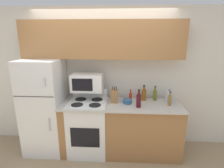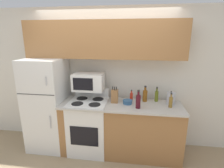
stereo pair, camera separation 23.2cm
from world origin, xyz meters
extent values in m
plane|color=tan|center=(0.00, 0.00, 0.00)|extent=(12.00, 12.00, 0.00)
cube|color=silver|center=(0.00, 0.71, 1.27)|extent=(8.00, 0.05, 2.55)
cube|color=#9E6B3D|center=(0.33, 0.30, 0.45)|extent=(2.05, 0.60, 0.91)
cube|color=#BCB7AD|center=(0.33, 0.28, 0.92)|extent=(2.05, 0.64, 0.03)
cube|color=white|center=(-1.02, 0.34, 0.84)|extent=(0.66, 0.68, 1.68)
cube|color=#383838|center=(-1.02, 0.00, 1.14)|extent=(0.64, 0.01, 0.01)
cylinder|color=#B7B7BC|center=(-0.81, -0.01, 1.37)|extent=(0.02, 0.02, 0.14)
cylinder|color=#B7B7BC|center=(-0.81, -0.01, 0.67)|extent=(0.02, 0.02, 0.22)
cube|color=#9E6B3D|center=(0.00, 0.52, 1.99)|extent=(2.71, 0.33, 0.63)
cube|color=white|center=(-0.24, 0.29, 0.48)|extent=(0.66, 0.60, 0.95)
cube|color=black|center=(-0.24, -0.02, 0.46)|extent=(0.47, 0.01, 0.34)
cube|color=#2D2D2D|center=(-0.24, 0.29, 0.95)|extent=(0.63, 0.58, 0.01)
cube|color=white|center=(-0.24, 0.57, 1.03)|extent=(0.63, 0.06, 0.16)
cylinder|color=black|center=(-0.39, 0.15, 0.96)|extent=(0.20, 0.20, 0.01)
cylinder|color=black|center=(-0.09, 0.15, 0.96)|extent=(0.20, 0.20, 0.01)
cylinder|color=black|center=(-0.39, 0.42, 0.96)|extent=(0.20, 0.20, 0.01)
cylinder|color=black|center=(-0.09, 0.42, 0.96)|extent=(0.20, 0.20, 0.01)
cube|color=white|center=(-0.26, 0.42, 1.27)|extent=(0.53, 0.32, 0.30)
cube|color=black|center=(-0.31, 0.26, 1.27)|extent=(0.34, 0.01, 0.21)
cube|color=#9E6B3D|center=(0.22, 0.34, 1.05)|extent=(0.11, 0.10, 0.23)
cylinder|color=black|center=(0.18, 0.33, 1.20)|extent=(0.01, 0.01, 0.06)
cylinder|color=black|center=(0.22, 0.33, 1.20)|extent=(0.01, 0.01, 0.06)
cylinder|color=black|center=(0.25, 0.33, 1.20)|extent=(0.01, 0.01, 0.06)
cylinder|color=#335B84|center=(0.44, 0.32, 0.97)|extent=(0.16, 0.16, 0.06)
torus|color=#335B84|center=(0.44, 0.32, 1.00)|extent=(0.17, 0.17, 0.01)
cylinder|color=brown|center=(0.74, 0.48, 1.04)|extent=(0.08, 0.08, 0.20)
cylinder|color=brown|center=(0.74, 0.48, 1.16)|extent=(0.04, 0.04, 0.06)
cylinder|color=black|center=(0.74, 0.48, 1.21)|extent=(0.04, 0.04, 0.02)
cylinder|color=olive|center=(1.13, 0.26, 1.02)|extent=(0.06, 0.06, 0.17)
cylinder|color=olive|center=(1.13, 0.26, 1.13)|extent=(0.03, 0.03, 0.05)
cylinder|color=black|center=(1.13, 0.26, 1.17)|extent=(0.03, 0.03, 0.02)
cylinder|color=#470F19|center=(0.62, 0.16, 1.04)|extent=(0.08, 0.08, 0.21)
cylinder|color=#470F19|center=(0.62, 0.16, 1.18)|extent=(0.03, 0.03, 0.07)
cylinder|color=black|center=(0.62, 0.16, 1.23)|extent=(0.04, 0.04, 0.02)
cylinder|color=red|center=(0.50, 0.47, 1.01)|extent=(0.05, 0.05, 0.14)
cylinder|color=red|center=(0.50, 0.47, 1.10)|extent=(0.02, 0.02, 0.04)
cylinder|color=black|center=(0.50, 0.47, 1.13)|extent=(0.02, 0.03, 0.02)
cylinder|color=#5B6619|center=(0.94, 0.50, 1.03)|extent=(0.06, 0.06, 0.18)
cylinder|color=#5B6619|center=(0.94, 0.50, 1.15)|extent=(0.03, 0.03, 0.06)
cylinder|color=black|center=(0.94, 0.50, 1.19)|extent=(0.03, 0.03, 0.02)
cylinder|color=#B7B7BC|center=(1.16, 0.41, 1.04)|extent=(0.14, 0.14, 0.20)
sphere|color=black|center=(1.16, 0.41, 1.15)|extent=(0.02, 0.02, 0.02)
camera|label=1|loc=(0.34, -2.49, 2.04)|focal=28.00mm
camera|label=2|loc=(0.57, -2.46, 2.04)|focal=28.00mm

